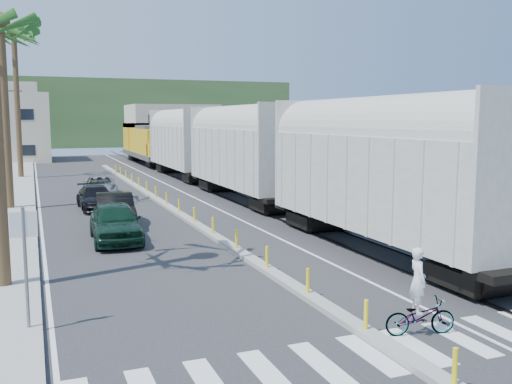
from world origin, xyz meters
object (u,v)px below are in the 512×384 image
Objects in this scene: car_second at (115,210)px; street_sign at (25,251)px; car_lead at (115,222)px; cyclist at (419,308)px.

street_sign is at bearing -102.35° from car_second.
street_sign reaches higher than car_lead.
street_sign is 9.23m from cyclist.
cyclist is (4.70, -16.52, -0.11)m from car_second.
street_sign reaches higher than cyclist.
street_sign is at bearing -106.78° from car_lead.
cyclist is (8.46, -3.44, -1.32)m from street_sign.
cyclist is at bearing -22.11° from street_sign.
car_second is 2.28× the size of cyclist.
car_lead is at bearing 33.86° from cyclist.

